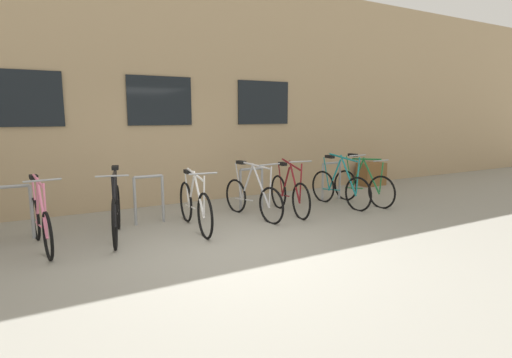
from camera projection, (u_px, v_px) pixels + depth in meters
name	position (u px, v px, depth m)	size (l,w,h in m)	color
ground_plane	(230.00, 249.00, 5.60)	(42.00, 42.00, 0.00)	gray
storefront_building	(127.00, 95.00, 10.58)	(28.00, 6.07, 4.74)	tan
bike_rack	(204.00, 190.00, 7.34)	(6.53, 0.05, 0.84)	gray
bicycle_black	(116.00, 211.00, 6.09)	(0.55, 1.79, 1.08)	black
bicycle_teal	(340.00, 187.00, 8.22)	(0.44, 1.69, 1.11)	black
bicycle_silver	(252.00, 197.00, 7.29)	(0.44, 1.71, 1.05)	black
bicycle_green	(363.00, 186.00, 8.43)	(0.44, 1.65, 1.06)	black
bicycle_maroon	(289.00, 194.00, 7.61)	(0.44, 1.64, 1.07)	black
bicycle_white	(195.00, 206.00, 6.55)	(0.44, 1.81, 1.01)	black
bicycle_pink	(41.00, 222.00, 5.58)	(0.44, 1.71, 1.06)	black
planter_box	(371.00, 174.00, 10.68)	(0.70, 0.44, 0.60)	brown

